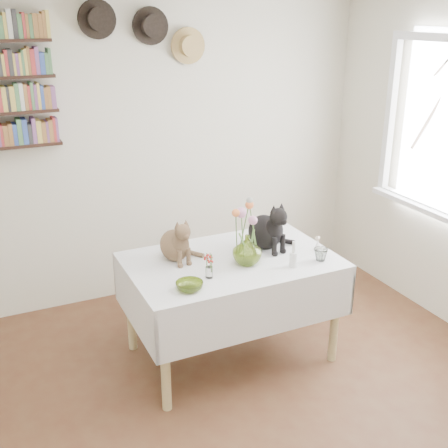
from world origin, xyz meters
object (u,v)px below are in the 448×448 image
tabby_cat (174,237)px  black_cat (265,223)px  dining_table (231,284)px  flower_vase (247,250)px

tabby_cat → black_cat: (0.64, -0.08, 0.02)m
tabby_cat → black_cat: 0.65m
dining_table → tabby_cat: bearing=154.4°
tabby_cat → black_cat: bearing=-15.7°
flower_vase → tabby_cat: bearing=146.3°
black_cat → dining_table: bearing=-177.5°
flower_vase → black_cat: bearing=39.1°
dining_table → black_cat: bearing=15.8°
tabby_cat → flower_vase: size_ratio=1.56×
dining_table → tabby_cat: tabby_cat is taller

